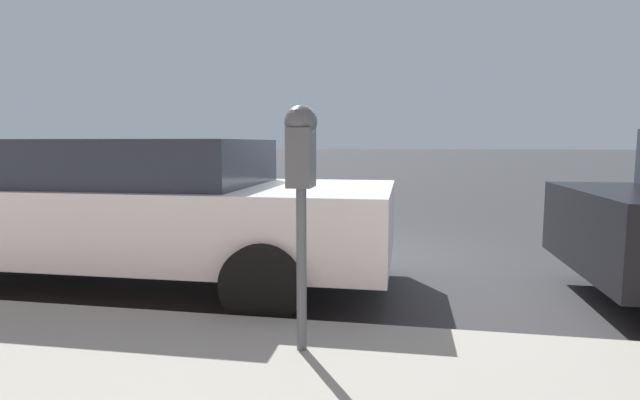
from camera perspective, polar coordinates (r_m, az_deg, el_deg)
ground_plane at (r=5.71m, az=2.80°, el=-7.57°), size 220.00×220.00×0.00m
parking_meter at (r=2.87m, az=-2.18°, el=3.94°), size 0.21×0.19×1.44m
car_white at (r=5.26m, az=-20.49°, el=-0.68°), size 2.14×4.98×1.42m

